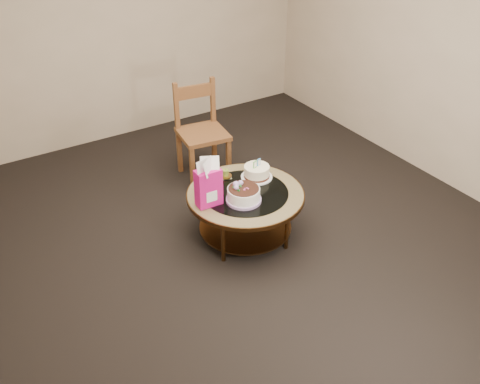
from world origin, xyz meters
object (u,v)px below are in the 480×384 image
decorated_cake (243,195)px  cream_cake (257,172)px  gift_bag (208,183)px  dining_chair (201,131)px  coffee_table (245,200)px

decorated_cake → cream_cake: (0.30, 0.25, -0.00)m
gift_bag → dining_chair: (0.54, 1.13, -0.16)m
coffee_table → decorated_cake: 0.19m
coffee_table → cream_cake: cream_cake is taller
cream_cake → dining_chair: size_ratio=0.28×
decorated_cake → cream_cake: cream_cake is taller
dining_chair → cream_cake: bearing=-81.1°
coffee_table → cream_cake: 0.30m
coffee_table → cream_cake: (0.22, 0.15, 0.14)m
coffee_table → dining_chair: (0.19, 1.14, 0.13)m
coffee_table → gift_bag: (-0.35, 0.01, 0.29)m
decorated_cake → dining_chair: 1.27m
dining_chair → coffee_table: bearing=-92.0°
cream_cake → gift_bag: bearing=175.6°
coffee_table → decorated_cake: decorated_cake is taller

